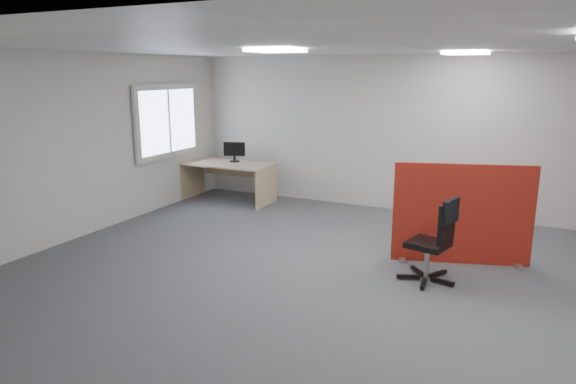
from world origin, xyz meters
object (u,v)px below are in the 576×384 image
at_px(second_desk, 229,172).
at_px(office_chair, 437,236).
at_px(red_divider, 462,215).
at_px(monitor_second, 234,151).

relative_size(second_desk, office_chair, 1.69).
bearing_deg(office_chair, second_desk, 165.12).
height_order(red_divider, monitor_second, red_divider).
distance_m(second_desk, office_chair, 4.87).
distance_m(red_divider, office_chair, 0.81).
relative_size(red_divider, office_chair, 1.66).
bearing_deg(monitor_second, red_divider, -40.83).
distance_m(second_desk, monitor_second, 0.41).
bearing_deg(second_desk, office_chair, -28.64).
bearing_deg(office_chair, red_divider, 91.59).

